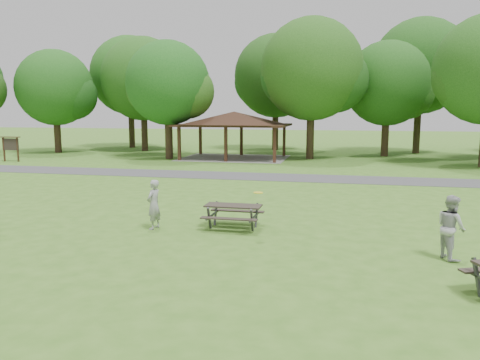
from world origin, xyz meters
TOP-DOWN VIEW (x-y plane):
  - ground at (0.00, 0.00)m, footprint 160.00×160.00m
  - asphalt_path at (0.00, 14.00)m, footprint 120.00×3.20m
  - pavilion at (-4.00, 24.00)m, footprint 8.60×7.01m
  - notice_board at (-20.00, 18.00)m, footprint 1.60×0.30m
  - tree_row_b at (-20.92, 25.53)m, footprint 7.14×6.80m
  - tree_row_c at (-13.90, 29.03)m, footprint 8.19×7.80m
  - tree_row_d at (-8.92, 22.53)m, footprint 6.93×6.60m
  - tree_row_e at (2.10, 25.03)m, footprint 8.40×8.00m
  - tree_row_f at (8.09, 28.53)m, footprint 7.35×7.00m
  - tree_deep_a at (-16.90, 32.53)m, footprint 8.40×8.00m
  - tree_deep_b at (-1.90, 33.03)m, footprint 8.40×8.00m
  - tree_deep_c at (11.10, 32.03)m, footprint 8.82×8.40m
  - picnic_table_middle at (1.23, 1.97)m, footprint 1.85×1.50m
  - frisbee_in_flight at (2.28, 0.79)m, footprint 0.30×0.30m
  - frisbee_thrower at (-1.27, 1.27)m, footprint 0.51×0.66m
  - frisbee_catcher at (7.52, 0.08)m, footprint 0.90×1.00m

SIDE VIEW (x-z plane):
  - ground at x=0.00m, z-range 0.00..0.00m
  - asphalt_path at x=0.00m, z-range 0.00..0.02m
  - picnic_table_middle at x=1.23m, z-range 0.19..0.99m
  - frisbee_thrower at x=-1.27m, z-range 0.00..1.63m
  - frisbee_catcher at x=7.52m, z-range 0.00..1.69m
  - notice_board at x=-20.00m, z-range 0.37..2.25m
  - frisbee_in_flight at x=2.28m, z-range 1.42..1.44m
  - pavilion at x=-4.00m, z-range 1.18..4.94m
  - tree_row_b at x=-20.92m, z-range 1.03..10.30m
  - tree_row_d at x=-8.92m, z-range 1.13..10.41m
  - tree_row_f at x=8.09m, z-range 1.06..10.62m
  - tree_row_c at x=-13.90m, z-range 1.20..11.87m
  - tree_row_e at x=2.10m, z-range 1.27..12.29m
  - tree_deep_b at x=-1.90m, z-range 1.32..12.45m
  - tree_deep_a at x=-16.90m, z-range 1.44..12.82m
  - tree_deep_c at x=11.10m, z-range 1.49..13.39m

